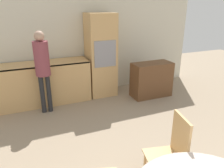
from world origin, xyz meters
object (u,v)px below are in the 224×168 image
Objects in this scene: sideboard at (151,80)px; chair_far_right at (172,151)px; person_standing at (42,63)px; oven_unit at (101,55)px.

chair_far_right is at bearing -117.99° from sideboard.
person_standing is at bearing -144.78° from chair_far_right.
sideboard is 0.98× the size of chair_far_right.
sideboard is at bearing -29.40° from oven_unit.
person_standing reaches higher than chair_far_right.
person_standing is (-2.46, 0.11, 0.64)m from sideboard.
chair_far_right is (-1.36, -2.55, 0.13)m from sideboard.
oven_unit reaches higher than sideboard.
oven_unit is 1.17× the size of person_standing.
sideboard is at bearing -2.60° from person_standing.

